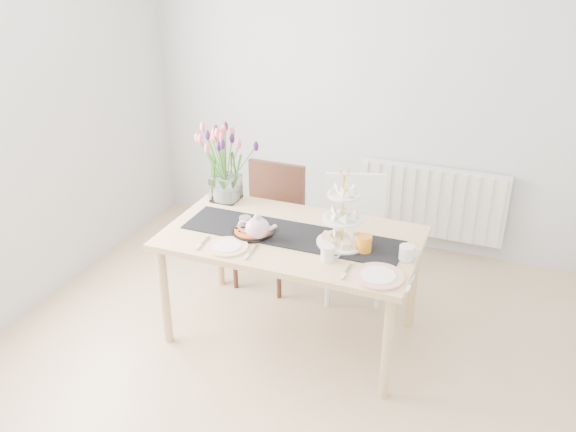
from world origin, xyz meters
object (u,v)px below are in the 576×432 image
(plate_left, at_px, (227,247))
(radiator, at_px, (431,202))
(tulip_vase, at_px, (224,151))
(tart_tin, at_px, (253,232))
(chair_white, at_px, (354,227))
(chair_brown, at_px, (271,215))
(cream_jug, at_px, (407,253))
(dining_table, at_px, (291,246))
(plate_right, at_px, (378,276))
(mug_grey, at_px, (245,223))
(teapot, at_px, (257,228))
(mug_white, at_px, (328,253))
(cake_stand, at_px, (342,225))
(mug_orange, at_px, (364,244))

(plate_left, bearing_deg, radiator, 62.09)
(tulip_vase, relative_size, plate_left, 2.59)
(tart_tin, xyz_separation_m, plate_left, (-0.07, -0.22, -0.01))
(chair_white, distance_m, tart_tin, 0.93)
(chair_brown, xyz_separation_m, cream_jug, (1.15, -0.68, 0.26))
(chair_brown, distance_m, chair_white, 0.64)
(tart_tin, bearing_deg, dining_table, 17.60)
(plate_left, xyz_separation_m, plate_right, (0.93, 0.00, 0.00))
(dining_table, bearing_deg, cream_jug, -3.33)
(radiator, relative_size, tart_tin, 4.56)
(mug_grey, bearing_deg, plate_left, -118.46)
(teapot, height_order, plate_right, teapot)
(mug_white, bearing_deg, plate_right, -22.68)
(chair_brown, height_order, tulip_vase, tulip_vase)
(cake_stand, bearing_deg, plate_left, -154.94)
(radiator, height_order, mug_grey, mug_grey)
(chair_brown, xyz_separation_m, plate_left, (0.11, -0.93, 0.23))
(teapot, height_order, tart_tin, teapot)
(mug_orange, bearing_deg, cake_stand, 96.13)
(chair_white, xyz_separation_m, cream_jug, (0.51, -0.74, 0.28))
(chair_white, distance_m, tulip_vase, 1.09)
(dining_table, bearing_deg, radiator, 66.61)
(chair_white, relative_size, teapot, 3.66)
(mug_white, distance_m, mug_orange, 0.25)
(mug_white, height_order, plate_left, mug_white)
(cake_stand, bearing_deg, tulip_vase, 160.60)
(cream_jug, bearing_deg, mug_orange, 165.92)
(tulip_vase, height_order, teapot, tulip_vase)
(teapot, xyz_separation_m, mug_white, (0.49, -0.10, -0.03))
(dining_table, relative_size, cake_stand, 3.52)
(chair_brown, bearing_deg, plate_right, -40.80)
(plate_right, bearing_deg, plate_left, 180.00)
(plate_left, bearing_deg, chair_white, 62.14)
(cake_stand, height_order, cream_jug, cake_stand)
(tulip_vase, distance_m, mug_orange, 1.21)
(radiator, xyz_separation_m, mug_grey, (-0.95, -1.54, 0.34))
(cake_stand, xyz_separation_m, teapot, (-0.51, -0.12, -0.05))
(teapot, relative_size, mug_grey, 2.73)
(teapot, height_order, mug_grey, teapot)
(tulip_vase, bearing_deg, cake_stand, -19.40)
(mug_grey, xyz_separation_m, mug_white, (0.61, -0.18, 0.00))
(tulip_vase, height_order, mug_white, tulip_vase)
(mug_orange, bearing_deg, plate_left, 129.70)
(radiator, distance_m, tulip_vase, 1.85)
(tart_tin, relative_size, mug_grey, 2.95)
(tulip_vase, bearing_deg, mug_grey, -49.14)
(plate_left, bearing_deg, dining_table, 44.30)
(cake_stand, relative_size, cream_jug, 5.06)
(tart_tin, bearing_deg, cream_jug, 1.82)
(teapot, xyz_separation_m, plate_right, (0.81, -0.17, -0.07))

